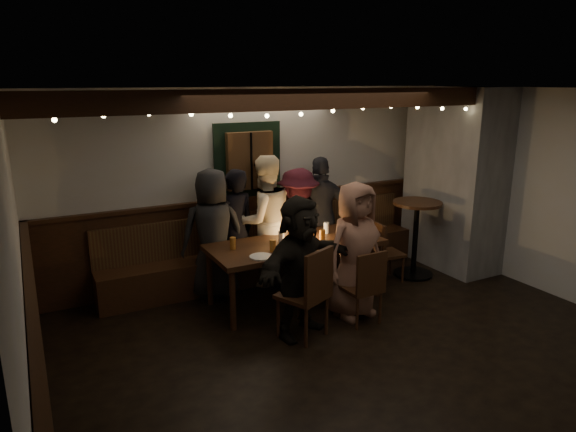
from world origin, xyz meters
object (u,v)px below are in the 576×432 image
person_f (300,267)px  chair_near_right (366,283)px  dining_table (296,247)px  person_e (321,216)px  high_top (416,229)px  person_d (298,224)px  chair_end (383,248)px  person_a (213,233)px  chair_near_left (310,289)px  person_b (235,230)px  person_c (265,221)px  person_g (355,250)px

person_f → chair_near_right: bearing=-32.5°
dining_table → person_e: 1.04m
dining_table → chair_near_right: dining_table is taller
high_top → person_d: person_d is taller
chair_end → person_a: person_a is taller
person_d → high_top: bearing=142.3°
chair_near_left → person_b: 1.66m
high_top → chair_near_right: bearing=-148.7°
chair_near_left → chair_end: 1.95m
chair_near_left → person_b: (-0.18, 1.63, 0.24)m
high_top → person_f: (-2.27, -0.76, 0.09)m
chair_end → high_top: high_top is taller
high_top → person_e: size_ratio=0.64×
person_a → person_c: size_ratio=0.94×
chair_near_left → chair_end: bearing=29.2°
chair_near_left → person_c: 1.69m
chair_near_left → person_f: bearing=101.8°
high_top → person_c: bearing=160.2°
chair_end → person_d: (-0.96, 0.65, 0.30)m
chair_near_right → chair_end: (0.98, 0.95, -0.02)m
person_a → person_f: 1.49m
person_a → person_b: size_ratio=1.02×
dining_table → person_b: size_ratio=1.33×
person_b → person_e: (1.29, -0.02, 0.03)m
chair_near_left → person_a: person_a is taller
chair_end → person_g: (-0.96, -0.68, 0.33)m
chair_near_left → person_g: (0.74, 0.27, 0.23)m
chair_near_right → person_d: size_ratio=0.57×
dining_table → person_d: size_ratio=1.38×
chair_near_right → person_d: person_d is taller
chair_near_right → person_g: 0.41m
person_b → high_top: bearing=151.8°
person_a → person_e: 1.61m
person_b → chair_near_left: bearing=84.3°
person_d → person_f: size_ratio=1.00×
chair_near_left → person_f: (-0.03, 0.16, 0.20)m
person_c → chair_near_right: bearing=107.3°
person_b → person_f: size_ratio=1.05×
person_b → person_e: 1.29m
high_top → person_a: (-2.73, 0.66, 0.15)m
chair_near_left → person_a: 1.68m
chair_near_left → high_top: bearing=22.5°
dining_table → person_d: 0.77m
chair_near_right → dining_table: bearing=112.2°
chair_near_right → person_e: bearing=76.4°
dining_table → chair_near_left: (-0.34, -0.94, -0.13)m
person_f → person_g: size_ratio=0.96×
person_d → person_g: 1.33m
person_b → chair_near_right: bearing=106.9°
chair_end → person_b: (-1.88, 0.68, 0.34)m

